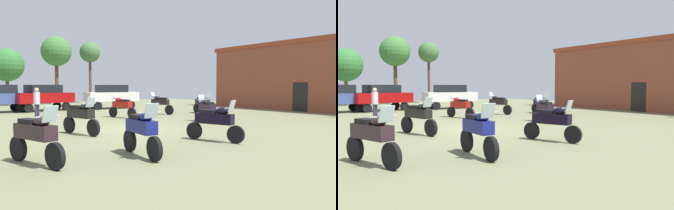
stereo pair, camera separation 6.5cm
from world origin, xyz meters
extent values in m
cube|color=#757954|center=(0.00, 0.00, 0.01)|extent=(44.00, 52.00, 0.02)
cube|color=black|center=(15.03, 0.88, 1.10)|extent=(0.08, 1.20, 2.20)
cylinder|color=black|center=(-2.03, -0.91, 0.35)|extent=(0.29, 0.67, 0.66)
cylinder|color=black|center=(-2.43, 0.60, 0.35)|extent=(0.29, 0.67, 0.66)
cube|color=black|center=(-2.23, -0.15, 0.86)|extent=(0.69, 1.37, 0.36)
ellipsoid|color=black|center=(-2.15, -0.44, 1.14)|extent=(0.43, 0.55, 0.24)
cube|color=black|center=(-2.29, 0.07, 1.10)|extent=(0.43, 0.62, 0.12)
cube|color=silver|center=(-2.07, -0.76, 1.32)|extent=(0.39, 0.24, 0.39)
cylinder|color=#B7B7BC|center=(-2.09, -0.67, 1.26)|extent=(0.61, 0.19, 0.04)
cylinder|color=black|center=(2.04, 5.51, 0.34)|extent=(0.30, 0.64, 0.63)
cylinder|color=black|center=(2.50, 4.00, 0.34)|extent=(0.30, 0.64, 0.63)
cube|color=#AF1A15|center=(2.27, 4.75, 0.83)|extent=(0.73, 1.39, 0.36)
ellipsoid|color=#AF1A15|center=(2.18, 5.04, 1.11)|extent=(0.44, 0.55, 0.24)
cube|color=black|center=(2.34, 4.53, 1.07)|extent=(0.45, 0.62, 0.12)
cube|color=silver|center=(2.09, 5.36, 1.29)|extent=(0.39, 0.25, 0.39)
cylinder|color=#B7B7BC|center=(2.12, 5.27, 1.23)|extent=(0.60, 0.21, 0.04)
cylinder|color=black|center=(8.09, 3.31, 0.33)|extent=(0.22, 0.63, 0.61)
cylinder|color=black|center=(8.35, 4.92, 0.33)|extent=(0.22, 0.63, 0.61)
cube|color=#1A1E32|center=(8.22, 4.12, 0.81)|extent=(0.58, 1.43, 0.36)
ellipsoid|color=#1A1E32|center=(8.17, 3.81, 1.09)|extent=(0.39, 0.53, 0.24)
cube|color=black|center=(8.25, 4.36, 1.05)|extent=(0.39, 0.60, 0.12)
cube|color=silver|center=(8.11, 3.47, 1.27)|extent=(0.38, 0.21, 0.39)
cylinder|color=#B7B7BC|center=(8.13, 3.57, 1.21)|extent=(0.62, 0.13, 0.04)
cylinder|color=black|center=(-2.43, -5.62, 0.34)|extent=(0.17, 0.66, 0.65)
cylinder|color=black|center=(-2.31, -4.17, 0.34)|extent=(0.17, 0.66, 0.65)
cube|color=navy|center=(-2.37, -4.90, 0.85)|extent=(0.46, 1.26, 0.36)
ellipsoid|color=navy|center=(-2.39, -5.18, 1.13)|extent=(0.36, 0.50, 0.24)
cube|color=black|center=(-2.35, -4.68, 1.09)|extent=(0.34, 0.58, 0.12)
cube|color=silver|center=(-2.41, -5.48, 1.31)|extent=(0.37, 0.18, 0.39)
cylinder|color=#B7B7BC|center=(-2.41, -5.39, 1.25)|extent=(0.62, 0.08, 0.04)
cylinder|color=black|center=(4.92, 0.72, 0.32)|extent=(0.27, 0.62, 0.61)
cylinder|color=black|center=(4.53, -0.77, 0.32)|extent=(0.27, 0.62, 0.61)
cube|color=#26192B|center=(4.72, -0.02, 0.81)|extent=(0.68, 1.36, 0.36)
ellipsoid|color=#26192B|center=(4.80, 0.26, 1.09)|extent=(0.43, 0.55, 0.24)
cube|color=black|center=(4.66, -0.24, 1.05)|extent=(0.43, 0.62, 0.12)
cube|color=silver|center=(4.88, 0.58, 1.27)|extent=(0.39, 0.24, 0.39)
cylinder|color=#B7B7BC|center=(4.86, 0.49, 1.21)|extent=(0.61, 0.19, 0.04)
cylinder|color=black|center=(1.17, -5.15, 0.32)|extent=(0.30, 0.62, 0.61)
cylinder|color=black|center=(0.69, -3.61, 0.32)|extent=(0.30, 0.62, 0.61)
cube|color=black|center=(0.93, -4.38, 0.81)|extent=(0.75, 1.41, 0.36)
ellipsoid|color=black|center=(1.02, -4.67, 1.09)|extent=(0.45, 0.55, 0.24)
cube|color=black|center=(0.86, -4.15, 1.05)|extent=(0.45, 0.62, 0.12)
cube|color=silver|center=(1.12, -5.00, 1.27)|extent=(0.39, 0.25, 0.39)
cylinder|color=#B7B7BC|center=(1.09, -4.90, 1.21)|extent=(0.60, 0.22, 0.04)
cylinder|color=black|center=(5.25, 6.07, 0.35)|extent=(0.31, 0.66, 0.66)
cylinder|color=black|center=(5.70, 4.61, 0.35)|extent=(0.31, 0.66, 0.66)
cube|color=black|center=(5.48, 5.34, 0.86)|extent=(0.73, 1.35, 0.36)
ellipsoid|color=black|center=(5.39, 5.62, 1.14)|extent=(0.45, 0.55, 0.24)
cube|color=black|center=(5.54, 5.12, 1.10)|extent=(0.45, 0.62, 0.12)
cube|color=silver|center=(5.29, 5.93, 1.32)|extent=(0.39, 0.25, 0.39)
cylinder|color=#B7B7BC|center=(5.32, 5.83, 1.26)|extent=(0.60, 0.22, 0.04)
cylinder|color=black|center=(-4.72, -4.96, 0.34)|extent=(0.31, 0.65, 0.64)
cylinder|color=black|center=(-5.19, -3.47, 0.34)|extent=(0.31, 0.65, 0.64)
cube|color=#2D1E23|center=(-4.95, -4.22, 0.84)|extent=(0.75, 1.37, 0.36)
ellipsoid|color=#2D1E23|center=(-4.86, -4.50, 1.12)|extent=(0.45, 0.55, 0.24)
cube|color=black|center=(-5.02, -3.99, 1.08)|extent=(0.46, 0.62, 0.12)
cube|color=silver|center=(-4.76, -4.82, 1.30)|extent=(0.39, 0.25, 0.39)
cylinder|color=#B7B7BC|center=(-4.79, -4.72, 1.24)|extent=(0.60, 0.22, 0.04)
cylinder|color=black|center=(-1.35, 12.00, 0.34)|extent=(0.67, 0.33, 0.64)
cylinder|color=black|center=(-1.60, 13.41, 0.34)|extent=(0.67, 0.33, 0.64)
cylinder|color=black|center=(1.53, 12.52, 0.34)|extent=(0.67, 0.33, 0.64)
cylinder|color=black|center=(1.27, 13.93, 0.34)|extent=(0.67, 0.33, 0.64)
cube|color=#9F0C0D|center=(-0.04, 12.97, 1.03)|extent=(4.55, 2.54, 0.75)
cube|color=black|center=(-0.04, 12.97, 1.71)|extent=(2.61, 1.98, 0.61)
cylinder|color=black|center=(3.77, 11.55, 0.34)|extent=(0.66, 0.27, 0.64)
cylinder|color=black|center=(3.89, 12.99, 0.34)|extent=(0.66, 0.27, 0.64)
cylinder|color=black|center=(6.69, 11.32, 0.34)|extent=(0.66, 0.27, 0.64)
cylinder|color=black|center=(6.80, 12.76, 0.34)|extent=(0.66, 0.27, 0.64)
cube|color=silver|center=(5.29, 12.15, 1.03)|extent=(4.43, 2.13, 0.75)
cube|color=black|center=(5.29, 12.15, 1.71)|extent=(2.48, 1.76, 0.61)
cylinder|color=black|center=(-1.67, 12.62, 0.34)|extent=(0.66, 0.31, 0.64)
cylinder|color=black|center=(-1.86, 14.04, 0.34)|extent=(0.66, 0.31, 0.64)
cylinder|color=#302A45|center=(-2.22, 6.56, 0.46)|extent=(0.14, 0.14, 0.88)
cylinder|color=#302A45|center=(-2.08, 6.65, 0.46)|extent=(0.14, 0.14, 0.88)
cylinder|color=silver|center=(-2.15, 6.61, 1.25)|extent=(0.47, 0.47, 0.70)
sphere|color=tan|center=(-2.15, 6.61, 1.72)|extent=(0.24, 0.24, 0.24)
cylinder|color=brown|center=(-1.02, 21.52, 1.62)|extent=(0.31, 0.31, 3.20)
sphere|color=#337133|center=(-1.02, 21.52, 3.93)|extent=(3.17, 3.17, 3.17)
cylinder|color=brown|center=(3.57, 21.14, 2.41)|extent=(0.37, 0.37, 4.78)
sphere|color=#3D7635|center=(3.57, 21.14, 5.49)|extent=(3.06, 3.06, 3.06)
cylinder|color=brown|center=(7.40, 21.57, 2.58)|extent=(0.29, 0.29, 5.13)
sphere|color=#446E3C|center=(7.40, 21.57, 5.66)|extent=(2.26, 2.26, 2.26)
camera|label=1|loc=(-6.95, -12.30, 1.95)|focal=34.25mm
camera|label=2|loc=(-6.89, -12.34, 1.95)|focal=34.25mm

